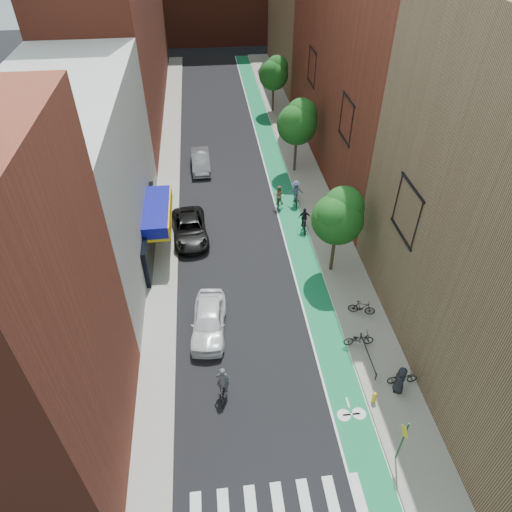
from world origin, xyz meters
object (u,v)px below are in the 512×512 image
object	(u,v)px
parked_car_black	(190,229)
pedestrian	(400,380)
cyclist_lane_far	(296,194)
parked_car_white	(209,321)
cyclist_lead	(223,387)
cyclist_lane_near	(279,198)
cyclist_lane_mid	(304,222)
parked_car_silver	(201,161)
fire_hydrant	(374,397)

from	to	relation	value
parked_car_black	pedestrian	xyz separation A→B (m)	(10.84, -14.97, 0.29)
parked_car_black	cyclist_lane_far	xyz separation A→B (m)	(8.77, 3.59, 0.18)
parked_car_white	cyclist_lead	xyz separation A→B (m)	(0.57, -4.63, -0.08)
cyclist_lane_near	cyclist_lane_far	bearing A→B (deg)	-152.21
cyclist_lane_near	cyclist_lane_mid	distance (m)	3.69
cyclist_lead	cyclist_lane_mid	distance (m)	15.66
parked_car_silver	pedestrian	bearing A→B (deg)	-70.45
parked_car_white	cyclist_lane_near	world-z (taller)	cyclist_lane_near
cyclist_lane_mid	parked_car_silver	bearing A→B (deg)	-50.11
parked_car_black	parked_car_silver	size ratio (longest dim) A/B	1.16
parked_car_black	parked_car_white	bearing A→B (deg)	-88.03
parked_car_black	parked_car_silver	distance (m)	10.64
parked_car_silver	fire_hydrant	bearing A→B (deg)	-73.71
parked_car_black	cyclist_lead	size ratio (longest dim) A/B	2.49
parked_car_silver	cyclist_lead	size ratio (longest dim) A/B	2.16
parked_car_white	cyclist_lane_mid	world-z (taller)	cyclist_lane_mid
fire_hydrant	cyclist_lane_near	bearing A→B (deg)	96.41
cyclist_lane_near	parked_car_silver	bearing A→B (deg)	-35.76
cyclist_lane_mid	parked_car_white	bearing A→B (deg)	54.92
cyclist_lane_mid	cyclist_lane_far	xyz separation A→B (m)	(0.03, 3.74, 0.21)
parked_car_white	parked_car_silver	distance (m)	20.06
parked_car_silver	cyclist_lane_far	size ratio (longest dim) A/B	2.21
cyclist_lead	cyclist_lane_near	size ratio (longest dim) A/B	1.09
cyclist_lane_mid	parked_car_black	bearing A→B (deg)	3.32
pedestrian	parked_car_silver	bearing A→B (deg)	-144.00
cyclist_lane_mid	fire_hydrant	distance (m)	15.32
parked_car_silver	cyclist_lane_far	world-z (taller)	cyclist_lane_far
parked_car_white	cyclist_lead	world-z (taller)	cyclist_lead
parked_car_silver	parked_car_black	bearing A→B (deg)	-97.17
parked_car_silver	cyclist_lane_far	distance (m)	10.40
cyclist_lead	cyclist_lane_near	world-z (taller)	cyclist_lead
cyclist_lane_far	fire_hydrant	size ratio (longest dim) A/B	3.02
parked_car_black	cyclist_lane_near	world-z (taller)	cyclist_lane_near
pedestrian	cyclist_lead	bearing A→B (deg)	-80.24
parked_car_white	cyclist_lead	bearing A→B (deg)	-77.24
parked_car_silver	fire_hydrant	size ratio (longest dim) A/B	6.69
parked_car_silver	cyclist_lead	bearing A→B (deg)	-90.06
cyclist_lead	cyclist_lane_far	distance (m)	19.08
parked_car_silver	cyclist_lane_near	bearing A→B (deg)	-51.27
cyclist_lane_mid	fire_hydrant	xyz separation A→B (m)	(0.63, -15.31, -0.21)
pedestrian	parked_car_white	bearing A→B (deg)	-104.25
parked_car_white	fire_hydrant	world-z (taller)	parked_car_white
cyclist_lane_near	cyclist_lane_far	size ratio (longest dim) A/B	0.94
cyclist_lane_mid	pedestrian	world-z (taller)	cyclist_lane_mid
cyclist_lead	parked_car_white	bearing A→B (deg)	-76.34
cyclist_lead	fire_hydrant	xyz separation A→B (m)	(7.73, -1.35, -0.22)
parked_car_black	cyclist_lane_far	size ratio (longest dim) A/B	2.56
parked_car_white	parked_car_black	xyz separation A→B (m)	(-1.07, 9.48, -0.07)
pedestrian	cyclist_lane_mid	bearing A→B (deg)	-156.86
parked_car_black	fire_hydrant	size ratio (longest dim) A/B	7.73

